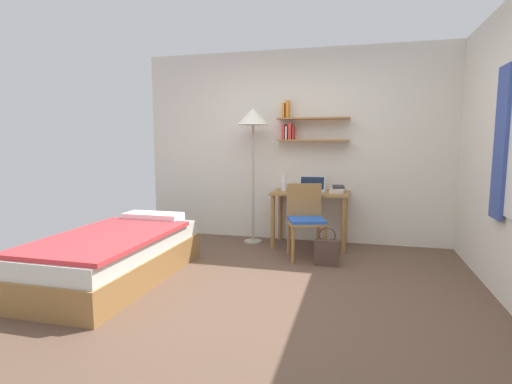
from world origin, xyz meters
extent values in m
plane|color=brown|center=(0.00, 0.00, 0.00)|extent=(5.28, 5.28, 0.00)
cube|color=silver|center=(0.00, 2.02, 1.30)|extent=(4.40, 0.05, 2.60)
cube|color=#9E703D|center=(0.20, 1.89, 1.39)|extent=(0.95, 0.22, 0.02)
cube|color=#D13D38|center=(-0.20, 1.91, 1.50)|extent=(0.03, 0.16, 0.20)
cube|color=silver|center=(-0.16, 1.90, 1.48)|extent=(0.02, 0.17, 0.17)
cube|color=#D13D38|center=(-0.11, 1.90, 1.50)|extent=(0.04, 0.17, 0.21)
cube|color=#D13D38|center=(-0.07, 1.92, 1.48)|extent=(0.02, 0.14, 0.17)
cube|color=#9E703D|center=(0.20, 1.89, 1.67)|extent=(0.95, 0.22, 0.02)
cube|color=orange|center=(-0.20, 1.92, 1.78)|extent=(0.03, 0.15, 0.20)
cube|color=orange|center=(-0.15, 1.93, 1.80)|extent=(0.04, 0.12, 0.24)
cube|color=#384C93|center=(1.96, 0.41, 1.35)|extent=(0.03, 0.28, 1.30)
cube|color=#9E703D|center=(-1.52, -0.07, 0.14)|extent=(0.96, 1.97, 0.28)
cube|color=silver|center=(-1.52, -0.07, 0.36)|extent=(0.92, 1.91, 0.16)
cube|color=#DB383D|center=(-1.52, -0.19, 0.46)|extent=(0.98, 1.61, 0.04)
cube|color=white|center=(-1.52, 0.70, 0.49)|extent=(0.67, 0.28, 0.10)
cube|color=#9E703D|center=(0.20, 1.70, 0.71)|extent=(0.98, 0.59, 0.03)
cylinder|color=#9E703D|center=(-0.25, 1.45, 0.35)|extent=(0.06, 0.06, 0.69)
cylinder|color=#9E703D|center=(0.64, 1.45, 0.35)|extent=(0.06, 0.06, 0.69)
cylinder|color=#9E703D|center=(-0.25, 1.95, 0.35)|extent=(0.06, 0.06, 0.69)
cylinder|color=#9E703D|center=(0.64, 1.95, 0.35)|extent=(0.06, 0.06, 0.69)
cube|color=#9E703D|center=(0.22, 1.13, 0.43)|extent=(0.54, 0.53, 0.03)
cube|color=blue|center=(0.22, 1.13, 0.46)|extent=(0.50, 0.48, 0.04)
cube|color=#9E703D|center=(0.17, 1.30, 0.67)|extent=(0.41, 0.16, 0.39)
cylinder|color=#9E703D|center=(0.10, 0.91, 0.21)|extent=(0.04, 0.04, 0.42)
cylinder|color=#9E703D|center=(0.45, 1.02, 0.21)|extent=(0.04, 0.04, 0.42)
cylinder|color=#9E703D|center=(0.00, 1.23, 0.21)|extent=(0.04, 0.04, 0.42)
cylinder|color=#9E703D|center=(0.35, 1.35, 0.21)|extent=(0.04, 0.04, 0.42)
cylinder|color=#B2A893|center=(-0.58, 1.70, 0.01)|extent=(0.24, 0.24, 0.02)
cylinder|color=#B2A893|center=(-0.58, 1.70, 0.81)|extent=(0.03, 0.03, 1.56)
cone|color=silver|center=(-0.58, 1.70, 1.70)|extent=(0.44, 0.44, 0.22)
cube|color=#B7BABF|center=(0.21, 1.71, 0.73)|extent=(0.34, 0.20, 0.01)
cube|color=#B7BABF|center=(0.21, 1.79, 0.83)|extent=(0.34, 0.06, 0.19)
cube|color=black|center=(0.21, 1.79, 0.83)|extent=(0.30, 0.05, 0.16)
cylinder|color=silver|center=(-0.16, 1.72, 0.83)|extent=(0.07, 0.07, 0.21)
cube|color=silver|center=(0.54, 1.68, 0.74)|extent=(0.18, 0.19, 0.03)
cube|color=silver|center=(0.55, 1.68, 0.77)|extent=(0.20, 0.23, 0.03)
cube|color=#333338|center=(0.55, 1.69, 0.80)|extent=(0.16, 0.24, 0.03)
cube|color=#4C382D|center=(0.48, 0.92, 0.14)|extent=(0.27, 0.11, 0.29)
torus|color=#4C382D|center=(0.48, 0.92, 0.34)|extent=(0.19, 0.02, 0.19)
camera|label=1|loc=(0.79, -3.39, 1.36)|focal=27.67mm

